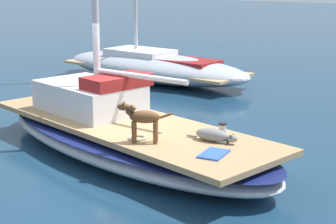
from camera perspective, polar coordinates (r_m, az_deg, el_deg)
ground_plane at (r=10.77m, az=-4.30°, el=-4.45°), size 120.00×120.00×0.00m
sailboat_main at (r=10.67m, az=-4.33°, el=-2.74°), size 3.75×7.57×0.66m
cabin_house at (r=11.37m, az=-7.89°, el=1.72°), size 1.77×2.44×0.84m
dog_grey at (r=9.35m, az=4.81°, el=-2.43°), size 0.32×0.95×0.22m
dog_brown at (r=9.19m, az=-2.72°, el=-0.65°), size 0.56×0.84×0.70m
deck_winch at (r=9.77m, az=5.69°, el=-1.77°), size 0.16×0.16×0.21m
coiled_rope at (r=9.49m, az=-3.22°, el=-2.68°), size 0.32×0.32×0.04m
deck_towel at (r=8.68m, az=4.79°, el=-4.36°), size 0.61×0.45×0.03m
moored_boat_starboard_side at (r=18.08m, az=-1.55°, el=4.83°), size 2.65×7.34×7.90m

